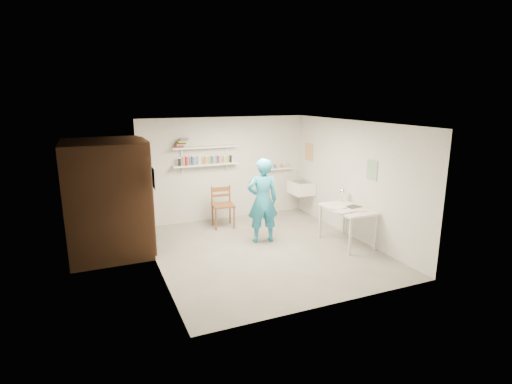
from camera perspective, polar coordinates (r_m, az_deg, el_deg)
name	(u,v)px	position (r m, az deg, el deg)	size (l,w,h in m)	color
floor	(264,250)	(7.74, 1.17, -8.30)	(4.00, 4.50, 0.02)	slate
ceiling	(265,123)	(7.19, 1.27, 9.89)	(4.00, 4.50, 0.02)	silver
wall_back	(225,169)	(9.43, -4.45, 3.35)	(4.00, 0.02, 2.40)	silver
wall_front	(334,224)	(5.47, 11.04, -4.55)	(4.00, 0.02, 2.40)	silver
wall_left	(154,200)	(6.82, -14.38, -1.08)	(0.02, 4.50, 2.40)	silver
wall_right	(354,180)	(8.38, 13.85, 1.68)	(0.02, 4.50, 2.40)	silver
doorway_recess	(147,197)	(7.88, -15.36, -0.67)	(0.02, 0.90, 2.00)	black
corridor_box	(107,198)	(7.81, -20.53, -0.80)	(1.40, 1.50, 2.10)	brown
door_lintel	(144,142)	(7.69, -15.70, 6.94)	(0.06, 1.05, 0.10)	brown
door_jamb_near	(152,203)	(7.40, -14.65, -1.54)	(0.06, 0.10, 2.00)	brown
door_jamb_far	(144,191)	(8.36, -15.71, 0.13)	(0.06, 0.10, 2.00)	brown
shelf_lower	(206,165)	(9.14, -7.18, 3.90)	(1.50, 0.22, 0.03)	white
shelf_upper	(205,147)	(9.08, -7.25, 6.39)	(1.50, 0.22, 0.03)	white
ledge_shelf	(278,169)	(9.87, 3.18, 3.36)	(0.70, 0.14, 0.03)	white
poster_left	(154,178)	(6.79, -14.43, 1.90)	(0.01, 0.28, 0.36)	#334C7F
poster_right_a	(309,152)	(9.78, 7.55, 5.72)	(0.01, 0.34, 0.42)	#995933
poster_right_b	(372,170)	(7.89, 16.23, 3.02)	(0.01, 0.30, 0.38)	#3F724C
belfast_sink	(301,188)	(9.73, 6.49, 0.62)	(0.48, 0.60, 0.30)	white
man	(263,201)	(7.90, 0.95, -1.25)	(0.62, 0.41, 1.70)	teal
wall_clock	(257,185)	(8.01, 0.09, 1.05)	(0.31, 0.31, 0.04)	#F9EEAA
wooden_chair	(223,205)	(8.90, -4.74, -1.90)	(0.47, 0.45, 1.00)	brown
work_table	(347,226)	(8.12, 12.85, -4.74)	(0.66, 1.10, 0.74)	silver
desk_lamp	(343,191)	(8.41, 12.31, 0.09)	(0.14, 0.14, 0.14)	silver
spray_cans	(206,160)	(9.12, -7.19, 4.52)	(1.31, 0.06, 0.17)	black
book_stack	(181,143)	(8.93, -10.63, 6.88)	(0.30, 0.14, 0.20)	red
ledge_pots	(278,166)	(9.86, 3.19, 3.70)	(0.48, 0.07, 0.09)	silver
papers	(348,207)	(8.01, 12.99, -2.16)	(0.30, 0.22, 0.02)	silver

